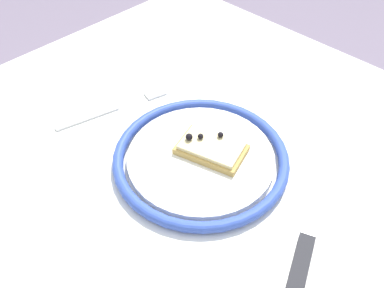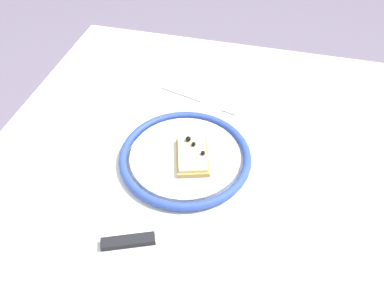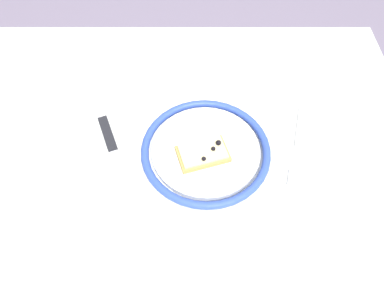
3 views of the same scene
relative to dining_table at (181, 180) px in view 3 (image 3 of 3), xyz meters
name	(u,v)px [view 3 (image 3 of 3)]	position (x,y,z in m)	size (l,w,h in m)	color
ground_plane	(185,261)	(0.00, 0.00, -0.62)	(6.00, 6.00, 0.00)	slate
dining_table	(181,180)	(0.00, 0.00, 0.00)	(1.02, 0.83, 0.73)	white
plate	(206,150)	(-0.05, -0.01, 0.11)	(0.26, 0.26, 0.02)	white
pizza_slice_near	(203,153)	(-0.05, 0.01, 0.12)	(0.11, 0.09, 0.03)	tan
knife	(112,146)	(0.14, -0.02, 0.11)	(0.11, 0.23, 0.01)	silver
fork	(297,145)	(-0.25, -0.02, 0.10)	(0.07, 0.20, 0.00)	silver
napkin	(117,62)	(0.16, -0.28, 0.10)	(0.14, 0.12, 0.00)	white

